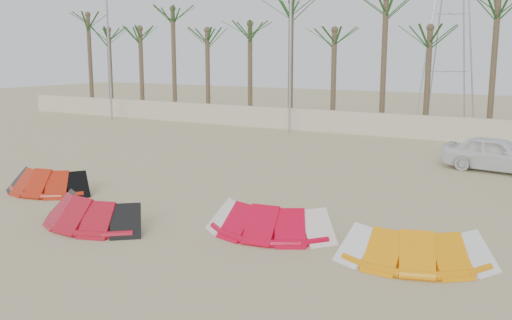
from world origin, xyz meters
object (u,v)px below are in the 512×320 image
Objects in this scene: kite_red_right at (275,217)px; kite_orange at (419,244)px; kite_red_left at (54,180)px; kite_red_mid at (99,209)px; car at (497,154)px.

kite_red_right is 0.96× the size of kite_orange.
kite_red_mid is at bearing -25.24° from kite_red_left.
kite_red_left and kite_red_right have the same top height.
kite_red_mid is (4.04, -1.90, 0.00)m from kite_red_left.
kite_red_left is 0.94× the size of kite_red_mid.
kite_red_right and kite_orange have the same top height.
kite_red_right is at bearing 169.52° from car.
kite_red_right is (4.52, 1.74, -0.00)m from kite_red_mid.
kite_orange is at bearing 10.60° from kite_red_mid.
car reaches higher than kite_orange.
kite_orange is 11.56m from car.
kite_red_mid is 0.96× the size of kite_orange.
kite_red_left is 0.95× the size of kite_red_right.
kite_orange is (12.35, -0.35, 0.00)m from kite_red_left.
kite_red_left is 8.56m from kite_red_right.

